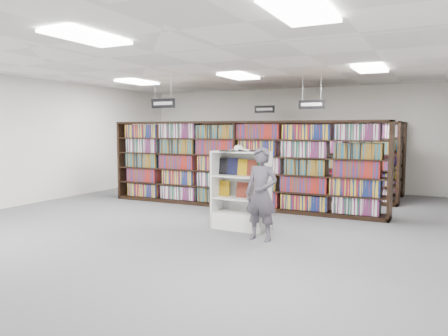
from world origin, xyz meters
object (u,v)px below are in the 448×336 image
at_px(shopper, 261,194).
at_px(open_book, 239,150).
at_px(bookshelf_row_near, 239,164).
at_px(endcap_display, 242,203).

bearing_deg(shopper, open_book, 144.94).
bearing_deg(open_book, bookshelf_row_near, 100.52).
distance_m(bookshelf_row_near, endcap_display, 2.34).
bearing_deg(shopper, endcap_display, 139.32).
relative_size(bookshelf_row_near, shopper, 4.36).
height_order(bookshelf_row_near, endcap_display, bookshelf_row_near).
relative_size(bookshelf_row_near, open_book, 9.05).
bearing_deg(endcap_display, shopper, -42.86).
bearing_deg(bookshelf_row_near, shopper, -58.54).
distance_m(endcap_display, shopper, 0.98).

